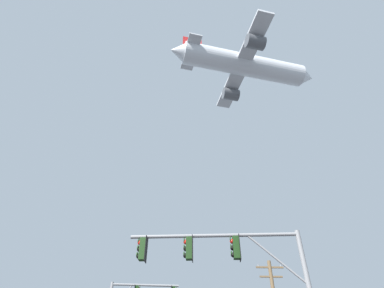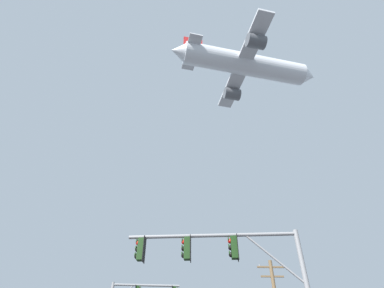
# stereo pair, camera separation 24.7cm
# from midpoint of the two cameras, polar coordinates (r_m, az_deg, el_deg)

# --- Properties ---
(signal_pole_near) EXTENTS (7.16, 0.96, 6.04)m
(signal_pole_near) POSITION_cam_midpoint_polar(r_m,az_deg,el_deg) (12.91, 7.88, -21.83)
(signal_pole_near) COLOR gray
(signal_pole_near) RESTS_ON ground
(airplane) EXTENTS (23.74, 18.34, 6.47)m
(airplane) POSITION_cam_midpoint_polar(r_m,az_deg,el_deg) (48.64, 10.35, 14.77)
(airplane) COLOR white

